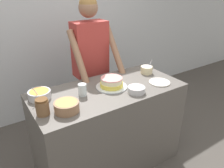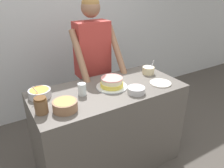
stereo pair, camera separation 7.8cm
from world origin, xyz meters
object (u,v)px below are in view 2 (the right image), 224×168
Objects in this scene: drinking_glass at (82,89)px; stoneware_jar at (41,105)px; frosting_bowl_pink at (136,90)px; frosting_bowl_white at (148,70)px; frosting_bowl_olive at (65,105)px; ceramic_plate at (160,83)px; frosting_bowl_orange at (40,93)px; cake at (112,83)px; person_baker at (93,57)px.

stoneware_jar reaches higher than drinking_glass.
frosting_bowl_white is at bearing 38.02° from frosting_bowl_pink.
stoneware_jar is at bearing 162.05° from frosting_bowl_olive.
ceramic_plate is at bearing -0.63° from frosting_bowl_olive.
frosting_bowl_orange is at bearing 109.80° from frosting_bowl_olive.
cake is 1.88× the size of frosting_bowl_pink.
frosting_bowl_white is 0.80× the size of frosting_bowl_orange.
stoneware_jar is (-1.27, -0.21, 0.02)m from frosting_bowl_white.
frosting_bowl_orange is 0.38m from drinking_glass.
frosting_bowl_orange reaches higher than ceramic_plate.
ceramic_plate is (1.14, -0.35, -0.03)m from frosting_bowl_orange.
ceramic_plate is (0.80, -0.19, -0.05)m from drinking_glass.
frosting_bowl_orange is (-0.75, -0.43, -0.10)m from person_baker.
frosting_bowl_white is at bearing 9.47° from stoneware_jar.
drinking_glass is 0.42m from stoneware_jar.
frosting_bowl_white is 1.28m from stoneware_jar.
frosting_bowl_white is 1.21m from frosting_bowl_orange.
drinking_glass is at bearing 37.80° from frosting_bowl_olive.
drinking_glass is at bearing -124.54° from person_baker.
ceramic_plate is (0.39, -0.77, -0.13)m from person_baker.
frosting_bowl_white is at bearing 9.72° from cake.
frosting_bowl_olive is 1.79× the size of drinking_glass.
stoneware_jar is (-0.06, -0.28, 0.03)m from frosting_bowl_orange.
frosting_bowl_pink is at bearing -7.09° from stoneware_jar.
cake is 0.69m from frosting_bowl_orange.
ceramic_plate is 1.20m from stoneware_jar.
person_baker is at bearing 116.93° from ceramic_plate.
person_baker reaches higher than frosting_bowl_olive.
cake is 2.75× the size of drinking_glass.
person_baker is 5.70× the size of cake.
frosting_bowl_orange is at bearing 166.51° from cake.
frosting_bowl_pink is at bearing -141.98° from frosting_bowl_white.
frosting_bowl_pink is at bearing -173.60° from ceramic_plate.
cake is 1.95× the size of frosting_bowl_white.
frosting_bowl_pink reaches higher than ceramic_plate.
person_baker is at bearing 132.84° from frosting_bowl_white.
ceramic_plate is at bearing -13.32° from drinking_glass.
frosting_bowl_orange is at bearing 176.78° from frosting_bowl_white.
frosting_bowl_orange is at bearing 154.34° from frosting_bowl_pink.
cake is at bearing -98.03° from person_baker.
cake is at bearing -0.25° from drinking_glass.
frosting_bowl_white is 0.52m from frosting_bowl_pink.
frosting_bowl_pink is at bearing -86.40° from person_baker.
frosting_bowl_orange is (-0.67, 0.16, -0.01)m from cake.
frosting_bowl_white reaches higher than drinking_glass.
cake is 0.32m from drinking_glass.
frosting_bowl_orange is (-0.12, 0.34, -0.01)m from frosting_bowl_olive.
frosting_bowl_white is 0.79× the size of frosting_bowl_olive.
cake is 0.26m from frosting_bowl_pink.
person_baker is at bearing 81.97° from cake.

